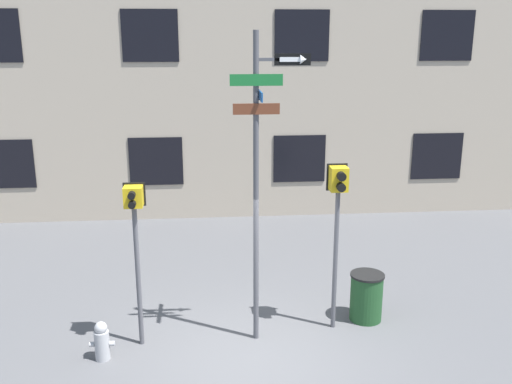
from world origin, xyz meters
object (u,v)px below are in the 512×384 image
object	(u,v)px
pedestrian_signal_left	(135,224)
trash_bin	(366,297)
street_sign_pole	(260,169)
fire_hydrant	(102,341)
pedestrian_signal_right	(338,204)

from	to	relation	value
pedestrian_signal_left	trash_bin	xyz separation A→B (m)	(4.01, 0.52, -1.68)
street_sign_pole	fire_hydrant	distance (m)	3.75
street_sign_pole	pedestrian_signal_right	xyz separation A→B (m)	(1.35, 0.26, -0.70)
pedestrian_signal_right	fire_hydrant	distance (m)	4.46
pedestrian_signal_right	trash_bin	world-z (taller)	pedestrian_signal_right
pedestrian_signal_left	street_sign_pole	bearing A→B (deg)	0.51
fire_hydrant	pedestrian_signal_right	bearing A→B (deg)	10.21
pedestrian_signal_left	pedestrian_signal_right	distance (m)	3.37
street_sign_pole	fire_hydrant	world-z (taller)	street_sign_pole
pedestrian_signal_left	fire_hydrant	bearing A→B (deg)	-143.50
street_sign_pole	trash_bin	world-z (taller)	street_sign_pole
pedestrian_signal_left	pedestrian_signal_right	xyz separation A→B (m)	(3.35, 0.28, 0.17)
street_sign_pole	fire_hydrant	bearing A→B (deg)	-170.22
pedestrian_signal_right	fire_hydrant	world-z (taller)	pedestrian_signal_right
pedestrian_signal_left	trash_bin	size ratio (longest dim) A/B	3.12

